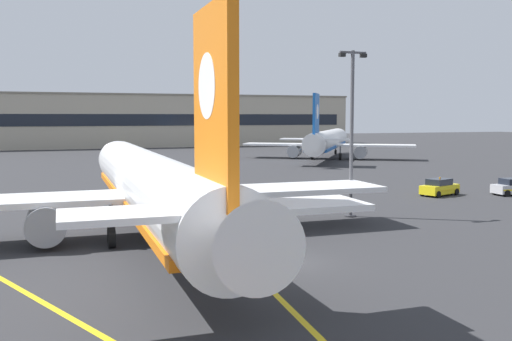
# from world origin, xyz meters

# --- Properties ---
(ground_plane) EXTENTS (400.00, 400.00, 0.00)m
(ground_plane) POSITION_xyz_m (0.00, 0.00, 0.00)
(ground_plane) COLOR #2D2D30
(taxiway_centreline) EXTENTS (13.64, 179.53, 0.01)m
(taxiway_centreline) POSITION_xyz_m (0.00, 30.00, 0.00)
(taxiway_centreline) COLOR yellow
(taxiway_centreline) RESTS_ON ground
(taxiway_lead_in_stripe) EXTENTS (24.04, 55.21, 0.01)m
(taxiway_lead_in_stripe) POSITION_xyz_m (-14.00, 2.00, 0.00)
(taxiway_lead_in_stripe) COLOR yellow
(taxiway_lead_in_stripe) RESTS_ON ground
(airliner_foreground) EXTENTS (32.07, 41.45, 11.65)m
(airliner_foreground) POSITION_xyz_m (-5.70, 8.44, 3.37)
(airliner_foreground) COLOR white
(airliner_foreground) RESTS_ON ground
(airliner_background) EXTENTS (28.17, 34.61, 11.15)m
(airliner_background) POSITION_xyz_m (35.31, 64.83, 3.22)
(airliner_background) COLOR white
(airliner_background) RESTS_ON ground
(apron_lamp_post) EXTENTS (2.24, 0.90, 12.58)m
(apron_lamp_post) POSITION_xyz_m (10.02, 11.19, 6.59)
(apron_lamp_post) COLOR #515156
(apron_lamp_post) RESTS_ON ground
(service_car_nearest) EXTENTS (4.56, 3.10, 1.79)m
(service_car_nearest) POSITION_xyz_m (23.99, 18.66, 0.77)
(service_car_nearest) COLOR yellow
(service_car_nearest) RESTS_ON ground
(terminal_building) EXTENTS (137.82, 12.40, 13.17)m
(terminal_building) POSITION_xyz_m (-3.78, 118.25, 6.59)
(terminal_building) COLOR #B2A893
(terminal_building) RESTS_ON ground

